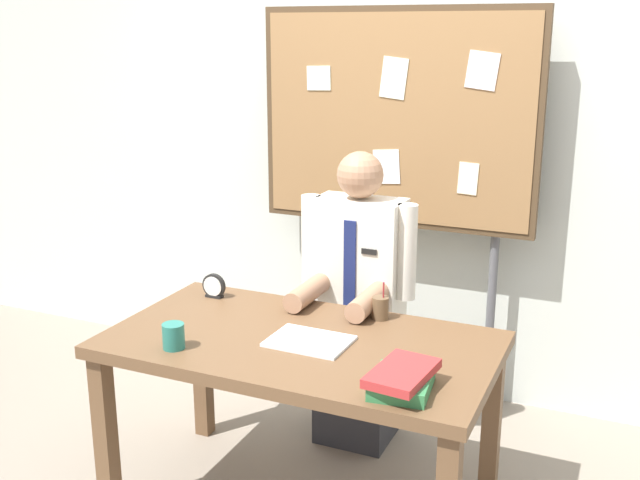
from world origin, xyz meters
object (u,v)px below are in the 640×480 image
book_stack (402,379)px  open_notebook (309,341)px  desk (301,361)px  desk_clock (214,287)px  coffee_mug (173,336)px  pen_holder (380,308)px  bulletin_board (396,125)px  person (357,312)px

book_stack → open_notebook: size_ratio=0.97×
desk → desk_clock: 0.63m
open_notebook → book_stack: bearing=-27.9°
book_stack → desk_clock: 1.17m
book_stack → desk_clock: (-1.05, 0.52, 0.01)m
book_stack → coffee_mug: (-0.89, -0.02, 0.01)m
open_notebook → pen_holder: bearing=64.4°
book_stack → desk_clock: size_ratio=2.71×
desk → bulletin_board: 1.37m
desk → person: bearing=90.0°
bulletin_board → open_notebook: size_ratio=6.58×
desk → bulletin_board: bulletin_board is taller
desk_clock → bulletin_board: bearing=56.7°
desk → open_notebook: open_notebook is taller
open_notebook → desk_clock: 0.67m
bulletin_board → book_stack: 1.60m
book_stack → desk_clock: desk_clock is taller
person → book_stack: bearing=-60.4°
person → coffee_mug: (-0.40, -0.89, 0.15)m
desk_clock → desk: bearing=-25.9°
book_stack → pen_holder: 0.64m
person → coffee_mug: size_ratio=14.32×
bulletin_board → open_notebook: bearing=-87.6°
book_stack → pen_holder: pen_holder is taller
person → pen_holder: (0.21, -0.29, 0.15)m
desk → open_notebook: bearing=-22.8°
open_notebook → desk: bearing=157.2°
bulletin_board → desk_clock: bearing=-123.3°
desk → coffee_mug: (-0.40, -0.27, 0.14)m
coffee_mug → book_stack: bearing=1.2°
open_notebook → desk_clock: (-0.60, 0.29, 0.04)m
person → coffee_mug: person is taller
book_stack → coffee_mug: 0.89m
open_notebook → pen_holder: (0.16, 0.34, 0.04)m
person → bulletin_board: 0.95m
person → bulletin_board: bearing=90.0°
desk_clock → coffee_mug: bearing=-73.7°
desk → person: size_ratio=1.08×
coffee_mug → pen_holder: size_ratio=0.61×
desk_clock → pen_holder: pen_holder is taller
book_stack → bulletin_board: bearing=109.8°
person → desk_clock: person is taller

